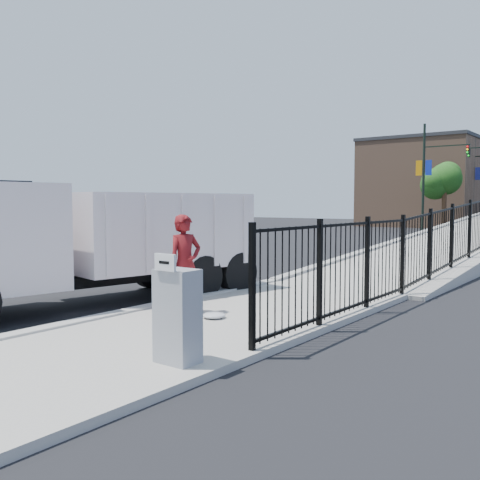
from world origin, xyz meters
The scene contains 13 objects.
ground centered at (0.00, 0.00, 0.00)m, with size 120.00×120.00×0.00m, color black.
sidewalk centered at (1.93, -2.00, 0.06)m, with size 3.55×12.00×0.12m, color #9E998E.
curb centered at (0.00, -2.00, 0.08)m, with size 0.30×12.00×0.16m, color #ADAAA3.
ramp centered at (2.12, 16.00, 0.00)m, with size 3.95×24.00×1.70m, color #9E998E.
truck centered at (-1.71, -0.90, 1.50)m, with size 3.94×8.12×2.67m.
worker centered at (0.96, -0.62, 1.07)m, with size 0.69×0.45×1.90m, color maroon.
utility_cabinet centered at (3.10, -3.07, 0.75)m, with size 0.55×0.40×1.25m, color gray.
arrow_sign centered at (3.10, -3.29, 1.48)m, with size 0.35×0.04×0.22m, color white.
debris centered at (1.73, -0.68, 0.17)m, with size 0.43×0.43×0.11m, color silver.
light_pole_0 centered at (-4.68, 31.45, 4.36)m, with size 3.77×0.22×8.00m.
light_pole_2 centered at (-3.77, 42.11, 4.36)m, with size 3.77×0.22×8.00m.
tree_0 centered at (-4.54, 35.19, 3.95)m, with size 2.61×2.61×5.30m.
building centered at (-9.00, 44.00, 4.00)m, with size 10.00×10.00×8.00m, color #8C664C.
Camera 1 is at (7.97, -8.15, 2.25)m, focal length 40.00 mm.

